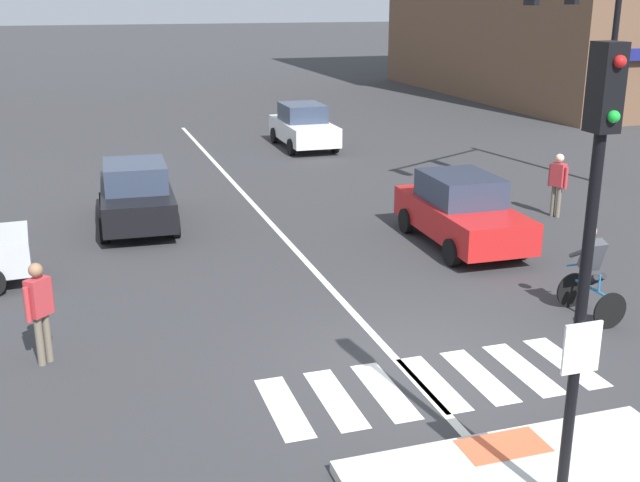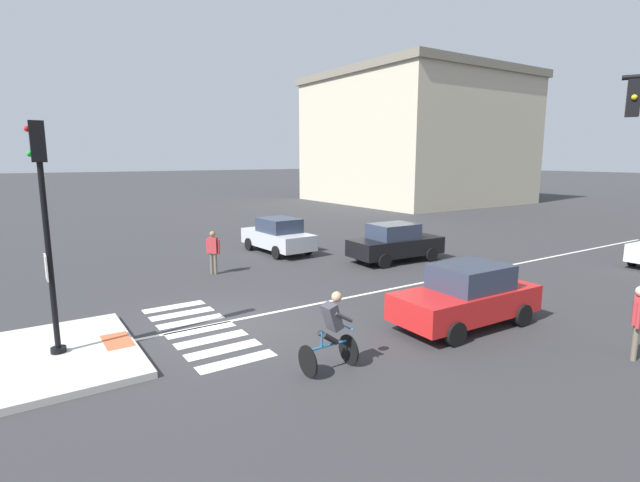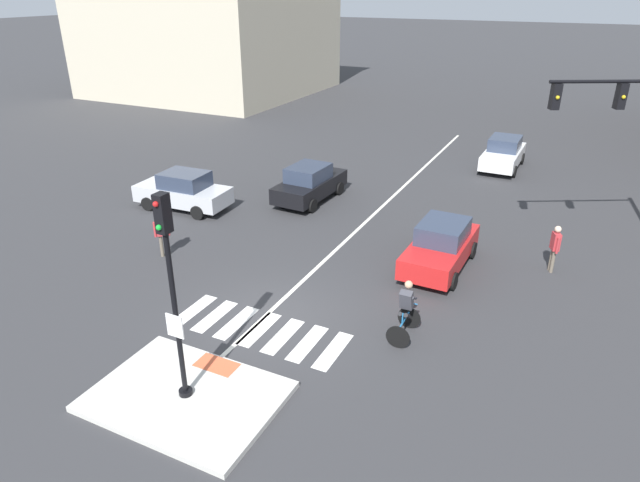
{
  "view_description": "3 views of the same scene",
  "coord_description": "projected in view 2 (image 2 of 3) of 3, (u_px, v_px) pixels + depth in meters",
  "views": [
    {
      "loc": [
        -4.79,
        -10.06,
        5.56
      ],
      "look_at": [
        -0.73,
        2.66,
        1.32
      ],
      "focal_mm": 43.65,
      "sensor_mm": 36.0,
      "label": 1
    },
    {
      "loc": [
        11.5,
        -4.5,
        4.41
      ],
      "look_at": [
        -0.61,
        3.49,
        1.86
      ],
      "focal_mm": 26.69,
      "sensor_mm": 36.0,
      "label": 2
    },
    {
      "loc": [
        7.37,
        -11.7,
        8.9
      ],
      "look_at": [
        -0.07,
        3.43,
        1.06
      ],
      "focal_mm": 31.1,
      "sensor_mm": 36.0,
      "label": 3
    }
  ],
  "objects": [
    {
      "name": "ground_plane",
      "position": [
        223.0,
        325.0,
        12.66
      ],
      "size": [
        300.0,
        300.0,
        0.0
      ],
      "primitive_type": "plane",
      "color": "#333335"
    },
    {
      "name": "traffic_island",
      "position": [
        59.0,
        355.0,
        10.55
      ],
      "size": [
        4.37,
        3.13,
        0.15
      ],
      "primitive_type": "cube",
      "color": "beige",
      "rests_on": "ground"
    },
    {
      "name": "tactile_pad_front",
      "position": [
        117.0,
        341.0,
        11.19
      ],
      "size": [
        1.1,
        0.6,
        0.01
      ],
      "primitive_type": "cube",
      "color": "#DB5B38",
      "rests_on": "traffic_island"
    },
    {
      "name": "signal_pole",
      "position": [
        45.0,
        218.0,
        10.01
      ],
      "size": [
        0.44,
        0.38,
        5.0
      ],
      "color": "black",
      "rests_on": "traffic_island"
    },
    {
      "name": "crosswalk_stripe_a",
      "position": [
        174.0,
        307.0,
        14.22
      ],
      "size": [
        0.44,
        1.8,
        0.01
      ],
      "primitive_type": "cube",
      "color": "silver",
      "rests_on": "ground"
    },
    {
      "name": "crosswalk_stripe_b",
      "position": [
        182.0,
        314.0,
        13.58
      ],
      "size": [
        0.44,
        1.8,
        0.01
      ],
      "primitive_type": "cube",
      "color": "silver",
      "rests_on": "ground"
    },
    {
      "name": "crosswalk_stripe_c",
      "position": [
        191.0,
        321.0,
        12.95
      ],
      "size": [
        0.44,
        1.8,
        0.01
      ],
      "primitive_type": "cube",
      "color": "silver",
      "rests_on": "ground"
    },
    {
      "name": "crosswalk_stripe_d",
      "position": [
        201.0,
        330.0,
        12.32
      ],
      "size": [
        0.44,
        1.8,
        0.01
      ],
      "primitive_type": "cube",
      "color": "silver",
      "rests_on": "ground"
    },
    {
      "name": "crosswalk_stripe_e",
      "position": [
        211.0,
        339.0,
        11.68
      ],
      "size": [
        0.44,
        1.8,
        0.01
      ],
      "primitive_type": "cube",
      "color": "silver",
      "rests_on": "ground"
    },
    {
      "name": "crosswalk_stripe_f",
      "position": [
        223.0,
        350.0,
        11.05
      ],
      "size": [
        0.44,
        1.8,
        0.01
      ],
      "primitive_type": "cube",
      "color": "silver",
      "rests_on": "ground"
    },
    {
      "name": "crosswalk_stripe_g",
      "position": [
        237.0,
        361.0,
        10.42
      ],
      "size": [
        0.44,
        1.8,
        0.01
      ],
      "primitive_type": "cube",
      "color": "silver",
      "rests_on": "ground"
    },
    {
      "name": "lane_centre_line",
      "position": [
        467.0,
        274.0,
        18.25
      ],
      "size": [
        0.14,
        28.0,
        0.01
      ],
      "primitive_type": "cube",
      "color": "silver",
      "rests_on": "ground"
    },
    {
      "name": "building_corner_left",
      "position": [
        415.0,
        139.0,
        47.92
      ],
      "size": [
        17.9,
        17.3,
        12.47
      ],
      "color": "beige",
      "rests_on": "ground"
    },
    {
      "name": "car_silver_cross_left",
      "position": [
        278.0,
        236.0,
        22.19
      ],
      "size": [
        4.18,
        2.0,
        1.64
      ],
      "color": "silver",
      "rests_on": "ground"
    },
    {
      "name": "car_red_eastbound_mid",
      "position": [
        467.0,
        296.0,
        12.51
      ],
      "size": [
        1.92,
        4.14,
        1.64
      ],
      "color": "red",
      "rests_on": "ground"
    },
    {
      "name": "car_black_westbound_far",
      "position": [
        395.0,
        243.0,
        20.34
      ],
      "size": [
        1.99,
        4.17,
        1.64
      ],
      "color": "black",
      "rests_on": "ground"
    },
    {
      "name": "cyclist",
      "position": [
        331.0,
        330.0,
        9.87
      ],
      "size": [
        0.69,
        1.11,
        1.68
      ],
      "color": "black",
      "rests_on": "ground"
    },
    {
      "name": "pedestrian_at_curb_left",
      "position": [
        213.0,
        249.0,
        18.04
      ],
      "size": [
        0.42,
        0.41,
        1.67
      ],
      "color": "#6B6051",
      "rests_on": "ground"
    },
    {
      "name": "pedestrian_waiting_far_side",
      "position": [
        638.0,
        317.0,
        10.37
      ],
      "size": [
        0.35,
        0.51,
        1.67
      ],
      "color": "#6B6051",
      "rests_on": "ground"
    }
  ]
}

